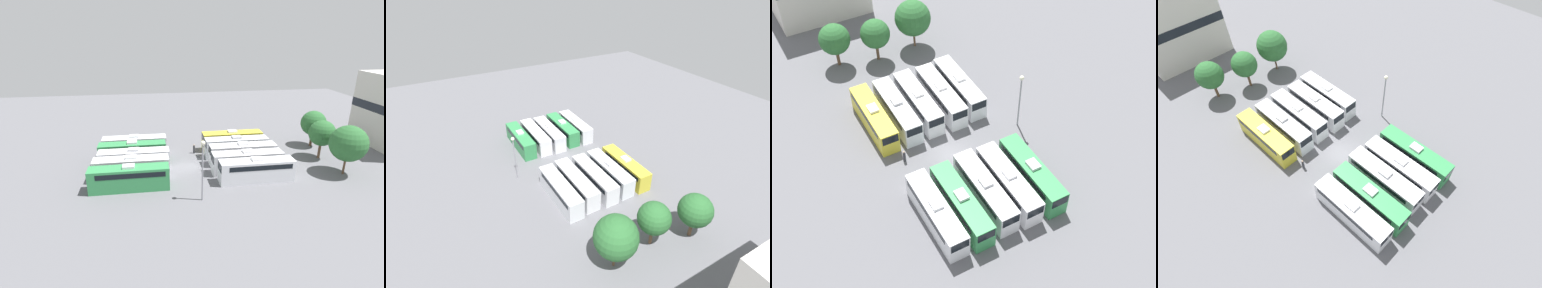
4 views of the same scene
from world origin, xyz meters
TOP-DOWN VIEW (x-y plane):
  - ground_plane at (0.00, 0.00)m, footprint 122.45×122.45m
  - bus_0 at (-6.26, -8.74)m, footprint 2.46×10.94m
  - bus_1 at (-3.25, -9.00)m, footprint 2.46×10.94m
  - bus_2 at (0.04, -8.63)m, footprint 2.46×10.94m
  - bus_3 at (3.00, -8.92)m, footprint 2.46×10.94m
  - bus_4 at (6.16, -9.09)m, footprint 2.46×10.94m
  - bus_5 at (-6.40, 8.86)m, footprint 2.46×10.94m
  - bus_6 at (-3.18, 8.74)m, footprint 2.46×10.94m
  - bus_7 at (-0.03, 8.88)m, footprint 2.46×10.94m
  - bus_8 at (3.25, 8.62)m, footprint 2.46×10.94m
  - bus_9 at (6.30, 9.01)m, footprint 2.46×10.94m
  - worker_person at (-5.49, 1.63)m, footprint 0.36×0.36m
  - light_pole at (10.36, 0.29)m, footprint 0.60×0.60m
  - tree_0 at (-5.93, 24.21)m, footprint 4.58×4.58m
  - tree_1 at (-0.26, 22.62)m, footprint 4.38×4.38m
  - tree_2 at (6.04, 23.05)m, footprint 5.47×5.47m

SIDE VIEW (x-z plane):
  - ground_plane at x=0.00m, z-range 0.00..0.00m
  - worker_person at x=-5.49m, z-range -0.06..1.62m
  - bus_0 at x=-6.26m, z-range -0.01..3.66m
  - bus_1 at x=-3.25m, z-range -0.01..3.66m
  - bus_2 at x=0.04m, z-range -0.01..3.66m
  - bus_3 at x=3.00m, z-range -0.01..3.66m
  - bus_4 at x=6.16m, z-range -0.01..3.66m
  - bus_5 at x=-6.40m, z-range -0.01..3.66m
  - bus_6 at x=-3.18m, z-range -0.01..3.66m
  - bus_7 at x=-0.03m, z-range -0.01..3.66m
  - bus_8 at x=3.25m, z-range -0.01..3.66m
  - bus_9 at x=6.30m, z-range -0.01..3.66m
  - tree_0 at x=-5.93m, z-range 1.10..7.92m
  - tree_1 at x=-0.26m, z-range 1.15..7.87m
  - tree_2 at x=6.04m, z-range 1.12..8.84m
  - light_pole at x=10.36m, z-range 1.42..9.65m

